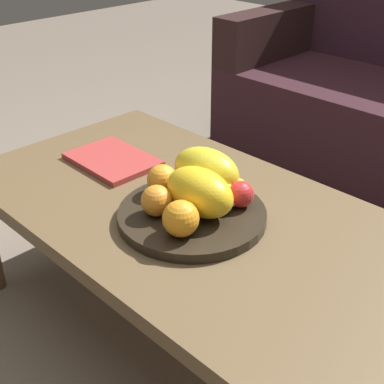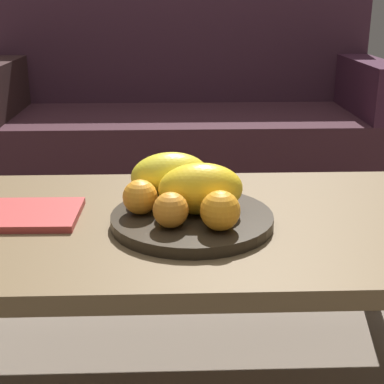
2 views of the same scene
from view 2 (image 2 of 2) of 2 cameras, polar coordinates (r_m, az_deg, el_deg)
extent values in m
plane|color=#746759|center=(1.46, -1.36, -17.79)|extent=(8.00, 8.00, 0.00)
cube|color=brown|center=(1.26, -1.50, -3.55)|extent=(1.24, 0.66, 0.04)
cylinder|color=brown|center=(1.72, 18.23, -5.61)|extent=(0.05, 0.05, 0.37)
cube|color=#32181F|center=(2.52, -0.73, 3.67)|extent=(1.70, 0.70, 0.40)
cube|color=#311A25|center=(2.72, -0.92, 14.46)|extent=(1.70, 0.14, 0.50)
cube|color=black|center=(2.56, -18.76, 10.00)|extent=(0.14, 0.70, 0.22)
cube|color=#311625|center=(2.60, 17.02, 10.29)|extent=(0.14, 0.70, 0.22)
cylinder|color=black|center=(1.22, 0.00, -2.77)|extent=(0.35, 0.35, 0.03)
ellipsoid|color=yellow|center=(1.20, 0.87, 0.34)|extent=(0.18, 0.12, 0.11)
ellipsoid|color=yellow|center=(1.29, -2.20, 1.59)|extent=(0.19, 0.13, 0.11)
sphere|color=orange|center=(1.21, -5.25, -0.51)|extent=(0.08, 0.08, 0.08)
sphere|color=orange|center=(1.14, -2.17, -1.82)|extent=(0.07, 0.07, 0.07)
sphere|color=orange|center=(1.12, 2.86, -1.89)|extent=(0.08, 0.08, 0.08)
sphere|color=red|center=(1.30, 2.74, 0.67)|extent=(0.06, 0.06, 0.06)
ellipsoid|color=yellow|center=(1.27, 0.19, -0.46)|extent=(0.15, 0.07, 0.03)
ellipsoid|color=yellow|center=(1.27, -0.22, -0.39)|extent=(0.15, 0.04, 0.03)
ellipsoid|color=yellow|center=(1.24, -0.48, 0.44)|extent=(0.14, 0.12, 0.03)
ellipsoid|color=gold|center=(1.26, 0.10, 0.80)|extent=(0.11, 0.14, 0.03)
cube|color=#AF3A37|center=(1.31, -16.70, -2.19)|extent=(0.25, 0.18, 0.02)
camera|label=1|loc=(0.91, 67.85, 21.48)|focal=49.85mm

